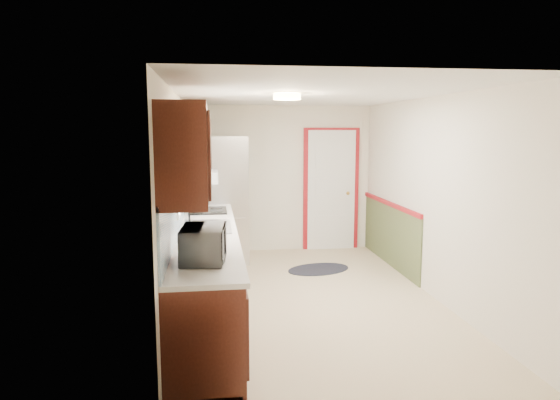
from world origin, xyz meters
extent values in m
cube|color=#C3AF89|center=(0.00, 0.00, 0.00)|extent=(3.20, 5.20, 0.12)
cube|color=white|center=(0.00, 0.00, 2.40)|extent=(3.20, 5.20, 0.12)
cube|color=silver|center=(0.00, 2.50, 1.20)|extent=(3.20, 0.10, 2.40)
cube|color=silver|center=(0.00, -2.50, 1.20)|extent=(3.20, 0.10, 2.40)
cube|color=silver|center=(-1.50, 0.00, 1.20)|extent=(0.10, 5.20, 2.40)
cube|color=silver|center=(1.50, 0.00, 1.20)|extent=(0.10, 5.20, 2.40)
cube|color=#38140C|center=(-1.20, -0.30, 0.45)|extent=(0.60, 4.00, 0.90)
cube|color=silver|center=(-1.19, -0.30, 0.92)|extent=(0.63, 4.00, 0.04)
cube|color=#59A1D8|center=(-1.49, -0.30, 1.22)|extent=(0.02, 4.00, 0.55)
cube|color=#38140C|center=(-1.32, -1.60, 1.83)|extent=(0.35, 1.40, 0.75)
cube|color=#38140C|center=(-1.32, 1.10, 1.83)|extent=(0.35, 1.20, 0.75)
cube|color=white|center=(-1.49, -0.20, 1.62)|extent=(0.02, 1.00, 0.90)
cube|color=#B53A21|center=(-1.44, -0.20, 1.97)|extent=(0.05, 1.12, 0.24)
cube|color=#B7B7BC|center=(-1.19, -0.20, 0.95)|extent=(0.52, 0.82, 0.02)
cube|color=white|center=(-1.27, 1.15, 1.38)|extent=(0.45, 0.60, 0.15)
cube|color=maroon|center=(0.85, 2.47, 1.00)|extent=(0.94, 0.05, 2.08)
cube|color=white|center=(0.85, 2.44, 1.00)|extent=(0.80, 0.04, 2.00)
cube|color=#495530|center=(1.49, 1.35, 0.45)|extent=(0.02, 2.30, 0.90)
cube|color=maroon|center=(1.48, 1.35, 0.92)|extent=(0.04, 2.30, 0.06)
cylinder|color=#FFD88C|center=(-0.30, -0.20, 2.36)|extent=(0.30, 0.30, 0.06)
imported|color=white|center=(-1.20, -1.65, 1.11)|extent=(0.32, 0.53, 0.35)
cube|color=#B7B7BC|center=(-1.02, 1.90, 0.96)|extent=(0.85, 0.80, 1.91)
cylinder|color=black|center=(-1.29, 1.49, 0.86)|extent=(0.02, 0.02, 1.34)
ellipsoid|color=black|center=(0.38, 1.20, 0.01)|extent=(1.07, 0.85, 0.01)
cube|color=black|center=(-1.19, 0.89, 0.95)|extent=(0.49, 0.59, 0.02)
camera|label=1|loc=(-1.12, -5.66, 2.00)|focal=32.00mm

